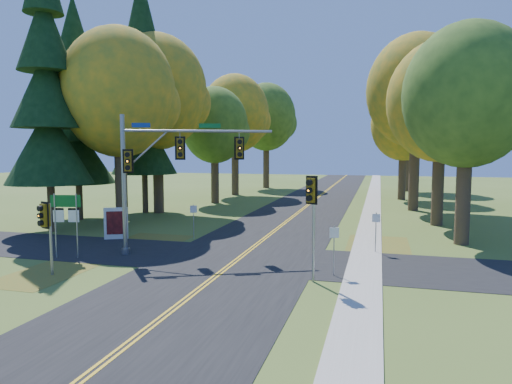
% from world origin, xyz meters
% --- Properties ---
extents(ground, '(160.00, 160.00, 0.00)m').
position_xyz_m(ground, '(0.00, 0.00, 0.00)').
color(ground, '#435B20').
rests_on(ground, ground).
extents(road_main, '(8.00, 160.00, 0.02)m').
position_xyz_m(road_main, '(0.00, 0.00, 0.01)').
color(road_main, black).
rests_on(road_main, ground).
extents(road_cross, '(60.00, 6.00, 0.02)m').
position_xyz_m(road_cross, '(0.00, 2.00, 0.01)').
color(road_cross, black).
rests_on(road_cross, ground).
extents(centerline_left, '(0.10, 160.00, 0.01)m').
position_xyz_m(centerline_left, '(-0.10, 0.00, 0.03)').
color(centerline_left, gold).
rests_on(centerline_left, road_main).
extents(centerline_right, '(0.10, 160.00, 0.01)m').
position_xyz_m(centerline_right, '(0.10, 0.00, 0.03)').
color(centerline_right, gold).
rests_on(centerline_right, road_main).
extents(sidewalk_east, '(1.60, 160.00, 0.06)m').
position_xyz_m(sidewalk_east, '(6.20, 0.00, 0.03)').
color(sidewalk_east, '#9E998E').
rests_on(sidewalk_east, ground).
extents(leaf_patch_w_near, '(4.00, 6.00, 0.00)m').
position_xyz_m(leaf_patch_w_near, '(-6.50, 4.00, 0.01)').
color(leaf_patch_w_near, brown).
rests_on(leaf_patch_w_near, ground).
extents(leaf_patch_e, '(3.50, 8.00, 0.00)m').
position_xyz_m(leaf_patch_e, '(6.80, 6.00, 0.01)').
color(leaf_patch_e, brown).
rests_on(leaf_patch_e, ground).
extents(leaf_patch_w_far, '(3.00, 5.00, 0.00)m').
position_xyz_m(leaf_patch_w_far, '(-7.50, -3.00, 0.01)').
color(leaf_patch_w_far, brown).
rests_on(leaf_patch_w_far, ground).
extents(tree_w_a, '(8.00, 8.00, 14.15)m').
position_xyz_m(tree_w_a, '(-11.13, 9.38, 9.49)').
color(tree_w_a, '#38281C').
rests_on(tree_w_a, ground).
extents(tree_e_a, '(7.20, 7.20, 12.73)m').
position_xyz_m(tree_e_a, '(11.57, 8.77, 8.53)').
color(tree_e_a, '#38281C').
rests_on(tree_e_a, ground).
extents(tree_w_b, '(8.60, 8.60, 15.38)m').
position_xyz_m(tree_w_b, '(-11.72, 16.29, 10.37)').
color(tree_w_b, '#38281C').
rests_on(tree_w_b, ground).
extents(tree_e_b, '(7.60, 7.60, 13.33)m').
position_xyz_m(tree_e_b, '(10.97, 15.58, 8.90)').
color(tree_e_b, '#38281C').
rests_on(tree_e_b, ground).
extents(tree_w_c, '(6.80, 6.80, 11.91)m').
position_xyz_m(tree_w_c, '(-9.54, 24.47, 7.94)').
color(tree_w_c, '#38281C').
rests_on(tree_w_c, ground).
extents(tree_e_c, '(8.80, 8.80, 15.79)m').
position_xyz_m(tree_e_c, '(9.88, 23.69, 10.66)').
color(tree_e_c, '#38281C').
rests_on(tree_e_c, ground).
extents(tree_w_d, '(8.20, 8.20, 14.56)m').
position_xyz_m(tree_w_d, '(-10.13, 33.18, 9.78)').
color(tree_w_d, '#38281C').
rests_on(tree_w_d, ground).
extents(tree_e_d, '(7.00, 7.00, 12.32)m').
position_xyz_m(tree_e_d, '(9.26, 32.87, 8.24)').
color(tree_e_d, '#38281C').
rests_on(tree_e_d, ground).
extents(tree_w_e, '(8.40, 8.40, 14.97)m').
position_xyz_m(tree_w_e, '(-8.92, 44.09, 10.07)').
color(tree_w_e, '#38281C').
rests_on(tree_w_e, ground).
extents(tree_e_e, '(7.80, 7.80, 13.74)m').
position_xyz_m(tree_e_e, '(10.47, 43.58, 9.19)').
color(tree_e_e, '#38281C').
rests_on(tree_e_e, ground).
extents(pine_a, '(5.60, 5.60, 19.48)m').
position_xyz_m(pine_a, '(-14.50, 6.00, 9.18)').
color(pine_a, '#38281C').
rests_on(pine_a, ground).
extents(pine_b, '(5.60, 5.60, 17.31)m').
position_xyz_m(pine_b, '(-16.00, 11.00, 8.16)').
color(pine_b, '#38281C').
rests_on(pine_b, ground).
extents(pine_c, '(5.60, 5.60, 20.56)m').
position_xyz_m(pine_c, '(-13.00, 16.00, 9.69)').
color(pine_c, '#38281C').
rests_on(pine_c, ground).
extents(traffic_mast, '(7.45, 3.61, 7.33)m').
position_xyz_m(traffic_mast, '(-4.27, 2.08, 4.71)').
color(traffic_mast, gray).
rests_on(traffic_mast, ground).
extents(east_signal_pole, '(0.50, 0.60, 4.46)m').
position_xyz_m(east_signal_pole, '(4.14, -1.34, 3.38)').
color(east_signal_pole, '#93969B').
rests_on(east_signal_pole, ground).
extents(ped_signal_pole, '(0.50, 0.60, 3.28)m').
position_xyz_m(ped_signal_pole, '(-7.16, -3.30, 2.44)').
color(ped_signal_pole, gray).
rests_on(ped_signal_pole, ground).
extents(route_sign_cluster, '(1.51, 0.42, 3.31)m').
position_xyz_m(route_sign_cluster, '(-8.51, -0.25, 2.33)').
color(route_sign_cluster, gray).
rests_on(route_sign_cluster, ground).
extents(info_kiosk, '(1.37, 0.78, 1.96)m').
position_xyz_m(info_kiosk, '(-8.81, 4.73, 0.98)').
color(info_kiosk, silver).
rests_on(info_kiosk, ground).
extents(reg_sign_e_north, '(0.42, 0.08, 2.19)m').
position_xyz_m(reg_sign_e_north, '(6.67, 5.05, 1.50)').
color(reg_sign_e_north, gray).
rests_on(reg_sign_e_north, ground).
extents(reg_sign_e_south, '(0.40, 0.20, 2.22)m').
position_xyz_m(reg_sign_e_south, '(4.94, -0.01, 1.52)').
color(reg_sign_e_south, gray).
rests_on(reg_sign_e_south, ground).
extents(reg_sign_w, '(0.40, 0.15, 2.17)m').
position_xyz_m(reg_sign_w, '(-4.20, 5.99, 1.48)').
color(reg_sign_w, gray).
rests_on(reg_sign_w, ground).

